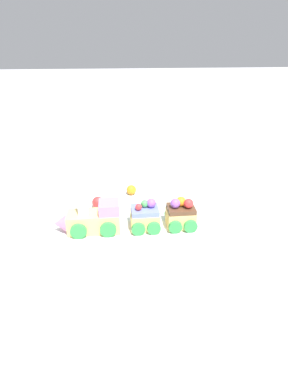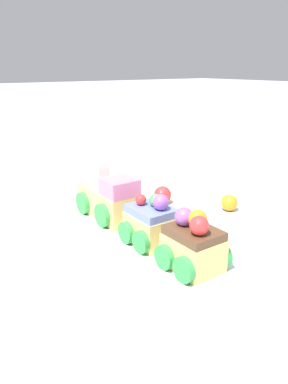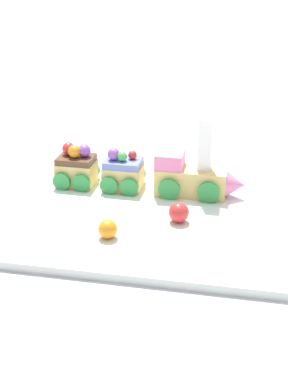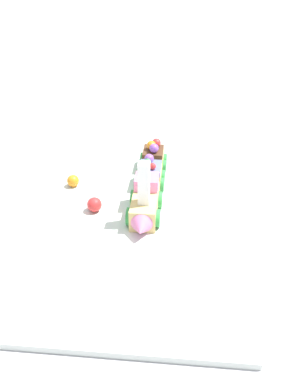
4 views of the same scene
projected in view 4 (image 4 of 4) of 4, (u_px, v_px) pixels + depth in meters
ground_plane at (130, 200)px, 0.78m from camera, size 10.00×10.00×0.00m
display_board at (130, 198)px, 0.78m from camera, size 0.72×0.42×0.01m
cake_train_locomotive at (145, 204)px, 0.70m from camera, size 0.14×0.06×0.12m
cake_car_blueberry at (150, 175)px, 0.80m from camera, size 0.06×0.06×0.07m
cake_car_chocolate at (153, 157)px, 0.86m from camera, size 0.06×0.06×0.07m
gumball_red at (94, 205)px, 0.72m from camera, size 0.03×0.03×0.03m
gumball_orange at (73, 181)px, 0.80m from camera, size 0.03×0.03×0.03m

